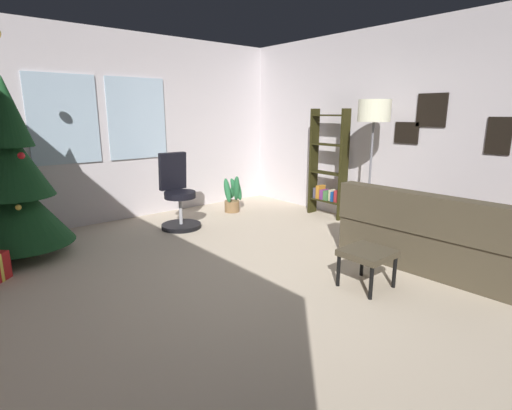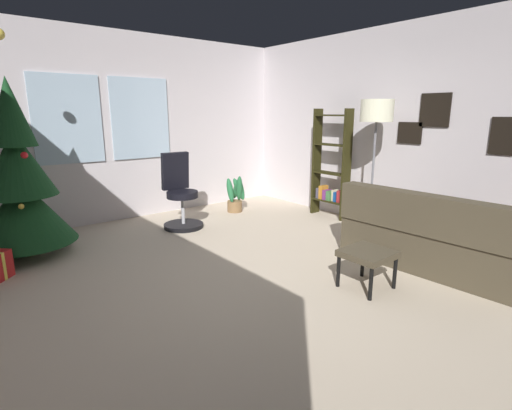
% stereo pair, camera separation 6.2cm
% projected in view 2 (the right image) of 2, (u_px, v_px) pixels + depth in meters
% --- Properties ---
extents(ground_plane, '(5.19, 6.36, 0.10)m').
position_uv_depth(ground_plane, '(269.00, 287.00, 3.82)').
color(ground_plane, beige).
extents(wall_back_with_windows, '(5.19, 0.12, 2.77)m').
position_uv_depth(wall_back_with_windows, '(130.00, 128.00, 5.92)').
color(wall_back_with_windows, silver).
rests_on(wall_back_with_windows, ground_plane).
extents(wall_right_with_frames, '(0.12, 6.36, 2.77)m').
position_uv_depth(wall_right_with_frames, '(422.00, 131.00, 5.11)').
color(wall_right_with_frames, silver).
rests_on(wall_right_with_frames, ground_plane).
extents(couch, '(1.55, 1.93, 0.83)m').
position_uv_depth(couch, '(452.00, 240.00, 4.12)').
color(couch, '#483F2E').
rests_on(couch, ground_plane).
extents(footstool, '(0.44, 0.42, 0.37)m').
position_uv_depth(footstool, '(368.00, 256.00, 3.63)').
color(footstool, '#483F2E').
rests_on(footstool, ground_plane).
extents(holiday_tree, '(1.08, 1.08, 2.46)m').
position_uv_depth(holiday_tree, '(20.00, 186.00, 4.34)').
color(holiday_tree, '#4C331E').
rests_on(holiday_tree, ground_plane).
extents(office_chair, '(0.56, 0.56, 1.07)m').
position_uv_depth(office_chair, '(181.00, 198.00, 5.56)').
color(office_chair, black).
rests_on(office_chair, ground_plane).
extents(bookshelf, '(0.18, 0.64, 1.67)m').
position_uv_depth(bookshelf, '(331.00, 170.00, 6.07)').
color(bookshelf, black).
rests_on(bookshelf, ground_plane).
extents(floor_lamp, '(0.42, 0.42, 1.78)m').
position_uv_depth(floor_lamp, '(376.00, 118.00, 5.00)').
color(floor_lamp, slate).
rests_on(floor_lamp, ground_plane).
extents(potted_plant, '(0.38, 0.40, 0.63)m').
position_uv_depth(potted_plant, '(236.00, 195.00, 6.46)').
color(potted_plant, olive).
rests_on(potted_plant, ground_plane).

